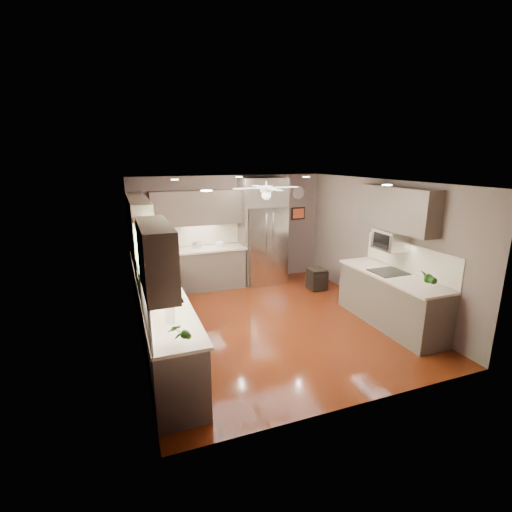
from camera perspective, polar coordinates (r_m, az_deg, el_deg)
floor at (r=6.82m, az=2.42°, el=-10.13°), size 5.00×5.00×0.00m
ceiling at (r=6.19m, az=2.68°, el=11.33°), size 5.00×5.00×0.00m
wall_back at (r=8.69m, az=-3.97°, el=4.03°), size 4.50×0.00×4.50m
wall_front at (r=4.33m, az=15.79°, el=-7.89°), size 4.50×0.00×4.50m
wall_left at (r=5.91m, az=-17.97°, el=-1.91°), size 0.00×5.00×5.00m
wall_right at (r=7.54m, az=18.46°, el=1.62°), size 0.00×5.00×5.00m
canister_b at (r=8.28m, az=-9.48°, el=1.62°), size 0.10×0.10×0.15m
canister_c at (r=8.29m, az=-8.80°, el=1.81°), size 0.11×0.11×0.17m
soap_bottle at (r=6.03m, az=-16.04°, el=-3.60°), size 0.10×0.10×0.18m
potted_plant_left at (r=4.08m, az=-11.81°, el=-11.38°), size 0.20×0.17×0.32m
potted_plant_right at (r=6.25m, az=24.94°, el=-3.04°), size 0.20×0.16×0.34m
bowl at (r=8.35m, az=-5.50°, el=1.56°), size 0.26×0.26×0.05m
left_run at (r=6.32m, az=-14.79°, el=-7.95°), size 0.65×4.70×1.45m
back_run at (r=8.41m, az=-8.02°, el=-1.82°), size 1.85×0.65×1.45m
uppers at (r=6.68m, az=-5.70°, el=6.12°), size 4.50×4.70×0.95m
window at (r=5.35m, az=-17.60°, el=-0.26°), size 0.05×1.12×0.92m
sink at (r=5.56m, az=-14.10°, el=-6.39°), size 0.50×0.70×0.32m
refrigerator at (r=8.61m, az=1.17°, el=3.54°), size 1.06×0.75×2.45m
right_run at (r=6.98m, az=19.99°, el=-6.16°), size 0.70×2.20×1.45m
microwave at (r=6.94m, az=20.00°, el=2.33°), size 0.43×0.55×0.34m
ceiling_fan at (r=6.48m, az=1.59°, el=10.01°), size 1.18×1.18×0.32m
recessed_lights at (r=6.54m, az=0.93°, el=11.48°), size 2.84×3.14×0.01m
wall_clock at (r=9.21m, az=6.59°, el=9.62°), size 0.30×0.03×0.30m
framed_print at (r=9.26m, az=6.52°, el=6.53°), size 0.36×0.03×0.30m
stool at (r=8.46m, az=9.35°, el=-3.52°), size 0.38×0.38×0.46m
paper_towel at (r=4.64m, az=-13.14°, el=-8.38°), size 0.12×0.12×0.30m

